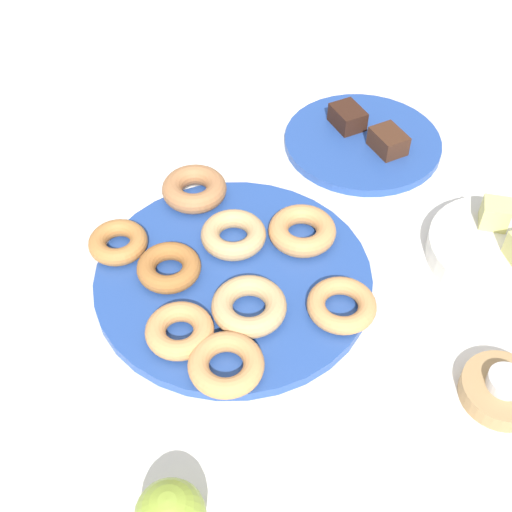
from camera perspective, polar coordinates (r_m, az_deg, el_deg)
name	(u,v)px	position (r m, az deg, el deg)	size (l,w,h in m)	color
ground_plane	(234,281)	(0.89, -1.91, -2.11)	(2.40, 2.40, 0.00)	white
donut_plate	(233,277)	(0.89, -1.92, -1.80)	(0.36, 0.36, 0.01)	#284C9E
donut_0	(302,231)	(0.92, 3.93, 2.16)	(0.09, 0.09, 0.03)	tan
donut_1	(249,306)	(0.83, -0.59, -4.26)	(0.09, 0.09, 0.03)	tan
donut_2	(180,331)	(0.81, -6.48, -6.29)	(0.08, 0.08, 0.03)	tan
donut_3	(194,189)	(0.98, -5.24, 5.67)	(0.09, 0.09, 0.03)	#B27547
donut_4	(169,268)	(0.88, -7.37, -0.97)	(0.08, 0.08, 0.02)	#AD6B33
donut_5	(342,305)	(0.84, 7.25, -4.15)	(0.09, 0.09, 0.02)	tan
donut_6	(118,242)	(0.92, -11.58, 1.15)	(0.08, 0.08, 0.02)	#BC7A3D
donut_7	(233,235)	(0.91, -1.92, 1.81)	(0.09, 0.09, 0.03)	tan
donut_8	(226,364)	(0.78, -2.54, -9.14)	(0.09, 0.09, 0.02)	tan
cake_plate	(362,142)	(1.11, 8.98, 9.51)	(0.25, 0.25, 0.01)	#284C9E
brownie_near	(348,117)	(1.12, 7.74, 11.56)	(0.06, 0.04, 0.03)	#381E14
brownie_far	(388,141)	(1.08, 11.12, 9.51)	(0.06, 0.04, 0.03)	#472819
candle_holder	(502,390)	(0.83, 20.05, -10.61)	(0.09, 0.09, 0.02)	tan
tealight	(506,381)	(0.81, 20.39, -9.89)	(0.04, 0.04, 0.01)	silver
fruit_bowl	(497,248)	(0.97, 19.71, 0.61)	(0.19, 0.19, 0.03)	silver
melon_chunk_left	(495,214)	(0.97, 19.54, 3.39)	(0.04, 0.04, 0.04)	#DBD67A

